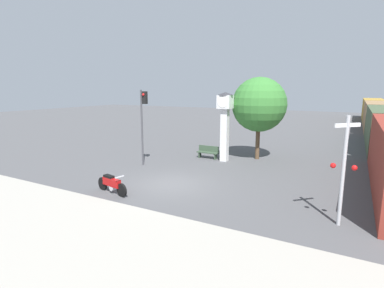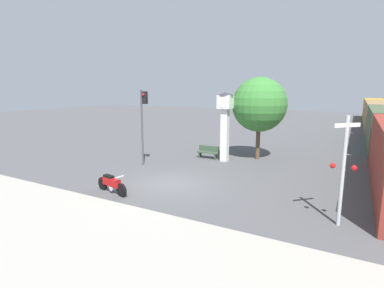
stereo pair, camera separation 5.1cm
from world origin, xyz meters
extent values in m
plane|color=#4C4C4F|center=(0.00, 0.00, 0.00)|extent=(120.00, 120.00, 0.00)
cube|color=#9E998E|center=(0.00, -6.56, 0.05)|extent=(36.00, 6.00, 0.10)
cylinder|color=black|center=(-1.03, -2.72, 0.33)|extent=(0.66, 0.24, 0.65)
cylinder|color=black|center=(-2.57, -2.40, 0.33)|extent=(0.66, 0.24, 0.65)
cube|color=#B71414|center=(-1.80, -2.56, 0.57)|extent=(1.22, 0.47, 0.39)
cube|color=black|center=(-2.01, -2.52, 0.82)|extent=(0.65, 0.37, 0.11)
cylinder|color=silver|center=(-1.75, -2.57, 0.29)|extent=(0.34, 0.27, 0.30)
cube|color=silver|center=(-1.15, -2.70, 0.96)|extent=(0.16, 0.48, 0.04)
cube|color=white|center=(0.47, 6.28, 1.85)|extent=(0.48, 0.48, 3.71)
cube|color=white|center=(0.47, 6.28, 4.17)|extent=(0.92, 0.92, 0.92)
cylinder|color=white|center=(0.47, 5.81, 4.17)|extent=(0.74, 0.02, 0.74)
cone|color=#333338|center=(0.47, 6.28, 4.73)|extent=(1.10, 1.10, 0.20)
cube|color=olive|center=(10.82, 30.55, 1.70)|extent=(2.80, 12.40, 3.40)
cube|color=olive|center=(10.82, 43.55, 1.70)|extent=(2.80, 12.40, 3.40)
cylinder|color=#47474C|center=(-3.87, 2.58, 2.49)|extent=(0.12, 0.12, 4.99)
cube|color=black|center=(-3.57, 2.58, 4.49)|extent=(0.28, 0.24, 0.80)
sphere|color=red|center=(-3.57, 2.43, 4.69)|extent=(0.16, 0.16, 0.16)
cylinder|color=#B7B7BC|center=(8.17, -1.09, 2.07)|extent=(0.14, 0.14, 4.14)
cube|color=white|center=(8.17, -1.09, 3.79)|extent=(0.82, 0.82, 0.14)
sphere|color=red|center=(7.82, -1.14, 2.28)|extent=(0.20, 0.20, 0.20)
sphere|color=red|center=(8.52, -1.14, 2.28)|extent=(0.20, 0.20, 0.20)
cylinder|color=brown|center=(2.34, 8.01, 1.20)|extent=(0.30, 0.30, 2.40)
sphere|color=#387A33|center=(2.34, 8.01, 3.95)|extent=(3.86, 3.86, 3.86)
cube|color=#384C38|center=(-0.89, 6.38, 0.45)|extent=(1.60, 0.44, 0.08)
cube|color=#384C38|center=(-0.89, 6.57, 0.70)|extent=(1.60, 0.06, 0.44)
cube|color=#384C38|center=(-1.53, 6.38, 0.21)|extent=(0.08, 0.35, 0.41)
cube|color=#384C38|center=(-0.25, 6.38, 0.21)|extent=(0.08, 0.35, 0.41)
camera|label=1|loc=(8.36, -13.01, 5.07)|focal=28.00mm
camera|label=2|loc=(8.41, -12.99, 5.07)|focal=28.00mm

